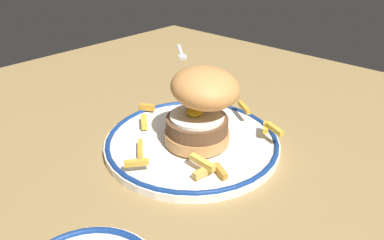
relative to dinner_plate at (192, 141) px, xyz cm
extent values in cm
cube|color=olive|center=(1.97, 2.19, -2.84)|extent=(123.76, 107.15, 4.00)
cylinder|color=white|center=(0.00, 0.00, -0.24)|extent=(27.40, 27.40, 1.20)
torus|color=navy|center=(0.00, 0.00, 0.36)|extent=(27.00, 27.00, 0.80)
cylinder|color=tan|center=(1.32, -0.33, 1.66)|extent=(9.89, 9.89, 1.80)
cylinder|color=brown|center=(1.32, -0.33, 3.65)|extent=(9.39, 9.39, 2.17)
cylinder|color=white|center=(1.32, -0.33, 4.99)|extent=(8.15, 8.15, 0.50)
ellipsoid|color=yellow|center=(0.93, -0.43, 5.66)|extent=(2.60, 2.60, 1.40)
ellipsoid|color=#CC8849|center=(1.53, 0.69, 9.50)|extent=(11.38, 10.91, 6.46)
cube|color=gold|center=(-8.65, -2.40, 1.24)|extent=(3.53, 3.04, 0.96)
cube|color=gold|center=(7.69, -6.02, 1.20)|extent=(1.41, 3.45, 0.86)
cube|color=gold|center=(-4.56, 10.49, 1.18)|extent=(2.14, 3.00, 0.84)
cube|color=orange|center=(-12.50, 1.56, 1.26)|extent=(2.96, 2.28, 0.99)
cube|color=gold|center=(-3.06, -7.95, 1.13)|extent=(3.46, 3.05, 0.74)
cube|color=gold|center=(0.34, -11.41, 1.93)|extent=(2.64, 3.09, 0.78)
cube|color=#E9BB48|center=(6.83, -5.45, 2.02)|extent=(4.21, 1.02, 0.84)
cube|color=gold|center=(1.73, 11.15, 2.52)|extent=(3.94, 2.94, 0.70)
cube|color=gold|center=(9.89, 7.81, 2.71)|extent=(3.64, 2.08, 0.78)
cube|color=gold|center=(9.15, -4.36, 1.14)|extent=(3.00, 1.99, 0.76)
cube|color=gold|center=(8.04, 8.45, 1.99)|extent=(2.15, 2.88, 0.81)
cube|color=silver|center=(-37.19, 35.63, -0.66)|extent=(8.28, 7.23, 0.36)
cube|color=silver|center=(-32.61, 31.75, -0.66)|extent=(3.25, 3.23, 0.32)
cube|color=silver|center=(-30.45, 30.90, -0.66)|extent=(2.00, 1.75, 0.28)
cube|color=silver|center=(-30.77, 30.52, -0.66)|extent=(2.00, 1.75, 0.28)
cube|color=silver|center=(-31.10, 30.14, -0.66)|extent=(2.00, 1.75, 0.28)
cube|color=silver|center=(-31.42, 29.76, -0.66)|extent=(2.00, 1.75, 0.28)
camera|label=1|loc=(31.64, -34.64, 29.07)|focal=32.60mm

